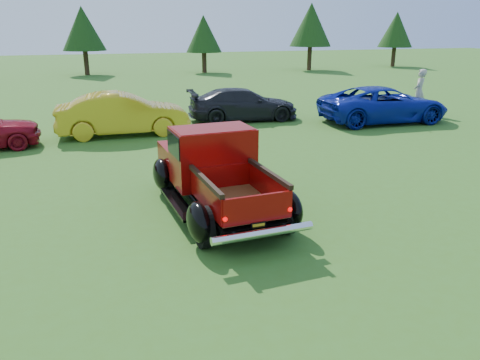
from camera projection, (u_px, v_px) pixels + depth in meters
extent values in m
plane|color=#37631C|center=(271.00, 226.00, 8.74)|extent=(120.00, 120.00, 0.00)
cylinder|color=#332114|center=(86.00, 63.00, 35.62)|extent=(0.36, 0.36, 1.80)
cone|color=black|center=(83.00, 28.00, 34.84)|extent=(3.20, 3.20, 3.20)
cylinder|color=#332114|center=(204.00, 62.00, 37.36)|extent=(0.36, 0.36, 1.58)
cone|color=black|center=(204.00, 34.00, 36.67)|extent=(2.82, 2.82, 2.82)
cylinder|color=#332114|center=(309.00, 58.00, 39.46)|extent=(0.36, 0.36, 1.94)
cone|color=black|center=(311.00, 25.00, 38.61)|extent=(3.46, 3.46, 3.46)
cylinder|color=#332114|center=(393.00, 57.00, 43.01)|extent=(0.36, 0.36, 1.73)
cone|color=black|center=(396.00, 29.00, 42.26)|extent=(3.07, 3.07, 3.07)
cylinder|color=black|center=(204.00, 227.00, 7.84)|extent=(0.26, 0.72, 0.71)
cylinder|color=black|center=(284.00, 215.00, 8.36)|extent=(0.26, 0.72, 0.71)
cylinder|color=black|center=(166.00, 178.00, 10.35)|extent=(0.26, 0.72, 0.71)
cylinder|color=black|center=(230.00, 171.00, 10.87)|extent=(0.26, 0.72, 0.71)
cube|color=black|center=(218.00, 192.00, 9.38)|extent=(1.50, 4.24, 0.18)
cube|color=maroon|center=(197.00, 156.00, 10.56)|extent=(1.59, 1.42, 0.55)
cube|color=silver|center=(189.00, 150.00, 11.16)|extent=(1.42, 0.14, 0.44)
cube|color=maroon|center=(213.00, 156.00, 9.44)|extent=(1.64, 1.12, 1.15)
cube|color=black|center=(212.00, 141.00, 9.35)|extent=(1.67, 1.03, 0.44)
cube|color=maroon|center=(212.00, 129.00, 9.27)|extent=(1.56, 1.02, 0.07)
cube|color=brown|center=(238.00, 203.00, 8.35)|extent=(1.31, 1.84, 0.04)
cube|color=maroon|center=(206.00, 196.00, 8.07)|extent=(0.16, 1.77, 0.46)
cube|color=maroon|center=(269.00, 187.00, 8.49)|extent=(0.16, 1.77, 0.46)
cube|color=maroon|center=(221.00, 177.00, 9.06)|extent=(1.20, 0.12, 0.46)
cube|color=maroon|center=(258.00, 209.00, 7.50)|extent=(1.20, 0.13, 0.46)
cube|color=black|center=(205.00, 180.00, 7.99)|extent=(0.19, 1.77, 0.08)
cube|color=black|center=(269.00, 173.00, 8.40)|extent=(0.19, 1.77, 0.08)
ellipsoid|color=black|center=(198.00, 222.00, 7.77)|extent=(0.47, 0.96, 0.78)
ellipsoid|color=black|center=(289.00, 208.00, 8.36)|extent=(0.47, 0.96, 0.78)
ellipsoid|color=black|center=(162.00, 174.00, 10.28)|extent=(0.47, 0.96, 0.78)
ellipsoid|color=black|center=(233.00, 166.00, 10.87)|extent=(0.47, 0.96, 0.78)
cube|color=black|center=(178.00, 203.00, 9.08)|extent=(0.40, 1.88, 0.05)
cube|color=black|center=(257.00, 192.00, 9.66)|extent=(0.40, 1.88, 0.05)
cylinder|color=silver|center=(263.00, 233.00, 7.40)|extent=(1.73, 0.25, 0.14)
cube|color=black|center=(258.00, 226.00, 7.56)|extent=(0.27, 0.03, 0.13)
cube|color=gold|center=(259.00, 226.00, 7.55)|extent=(0.21, 0.02, 0.09)
sphere|color=#CC0505|center=(225.00, 219.00, 7.30)|extent=(0.08, 0.08, 0.08)
sphere|color=#CC0505|center=(290.00, 209.00, 7.70)|extent=(0.08, 0.08, 0.08)
imported|color=gold|center=(123.00, 114.00, 15.87)|extent=(4.41, 1.61, 1.44)
imported|color=black|center=(243.00, 104.00, 18.44)|extent=(4.44, 2.09, 1.25)
imported|color=#0D1D94|center=(384.00, 104.00, 18.02)|extent=(5.03, 2.46, 1.37)
imported|color=#A79D91|center=(419.00, 92.00, 19.73)|extent=(0.81, 0.78, 1.86)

